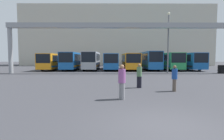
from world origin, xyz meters
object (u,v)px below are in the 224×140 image
Objects in this scene: bus_slot_5 at (149,60)px; lamp_post at (168,41)px; bus_slot_1 at (73,60)px; bus_slot_4 at (130,61)px; bus_slot_2 at (92,60)px; bus_slot_7 at (185,60)px; pedestrian_near_center at (175,78)px; tire_stack at (222,69)px; bus_slot_3 at (111,61)px; bus_slot_6 at (167,60)px; pedestrian_far_center at (122,81)px; pedestrian_near_left at (139,75)px; bus_slot_0 at (54,61)px.

lamp_post reaches higher than bus_slot_5.
bus_slot_1 reaches higher than bus_slot_4.
lamp_post reaches higher than bus_slot_2.
bus_slot_7 is 6.89× the size of pedestrian_near_center.
bus_slot_5 is at bearing 138.25° from tire_stack.
bus_slot_3 is (7.19, 0.70, -0.13)m from bus_slot_1.
bus_slot_6 is at bearing 165.15° from pedestrian_near_center.
bus_slot_2 is 6.00× the size of pedestrian_near_center.
pedestrian_far_center is at bearing -71.87° from bus_slot_1.
pedestrian_near_left is at bearing -120.54° from bus_slot_7.
bus_slot_0 is 1.25× the size of lamp_post.
bus_slot_5 is at bearing -50.15° from pedestrian_far_center.
bus_slot_2 is 17.99m from bus_slot_7.
pedestrian_near_left is at bearing -84.26° from bus_slot_3.
bus_slot_2 is at bearing -44.64° from pedestrian_near_left.
bus_slot_2 reaches higher than bus_slot_0.
bus_slot_7 is 1.35× the size of lamp_post.
bus_slot_3 reaches higher than pedestrian_near_center.
pedestrian_near_left reaches higher than pedestrian_near_center.
bus_slot_0 is 20.81m from lamp_post.
tire_stack is at bearing -109.15° from pedestrian_near_left.
bus_slot_6 is 22.56m from pedestrian_near_left.
pedestrian_near_center is at bearing 176.15° from pedestrian_near_left.
bus_slot_7 is 6.63× the size of pedestrian_near_left.
bus_slot_1 is 5.91× the size of pedestrian_near_left.
bus_slot_3 is at bearing 5.59° from bus_slot_1.
bus_slot_5 is at bearing 173.70° from pedestrian_near_center.
tire_stack is at bearing -3.71° from lamp_post.
pedestrian_near_center is 2.52m from pedestrian_near_left.
pedestrian_far_center is (-6.59, -23.54, -0.94)m from bus_slot_5.
bus_slot_6 is at bearing 73.03° from lamp_post.
bus_slot_7 is 10.61m from lamp_post.
bus_slot_0 is 21.58m from bus_slot_6.
pedestrian_far_center is 1.54× the size of tire_stack.
pedestrian_near_left is (-1.50, -20.05, -0.79)m from bus_slot_4.
bus_slot_2 is 14.40m from bus_slot_6.
lamp_post is at bearing 165.40° from pedestrian_near_center.
lamp_post is at bearing -44.77° from bus_slot_3.
bus_slot_5 is at bearing -173.00° from bus_slot_7.
bus_slot_6 is at bearing 13.49° from bus_slot_5.
bus_slot_2 is 24.04m from pedestrian_far_center.
bus_slot_1 is at bearing 160.86° from tire_stack.
tire_stack is at bearing -28.73° from bus_slot_3.
bus_slot_1 is at bearing -174.41° from bus_slot_3.
pedestrian_far_center is 21.98m from tire_stack.
bus_slot_6 is 10.13m from tire_stack.
bus_slot_1 is 24.49m from tire_stack.
bus_slot_2 is (3.60, -0.12, 0.05)m from bus_slot_1.
bus_slot_5 is 5.64× the size of pedestrian_near_left.
bus_slot_3 is 1.37× the size of lamp_post.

